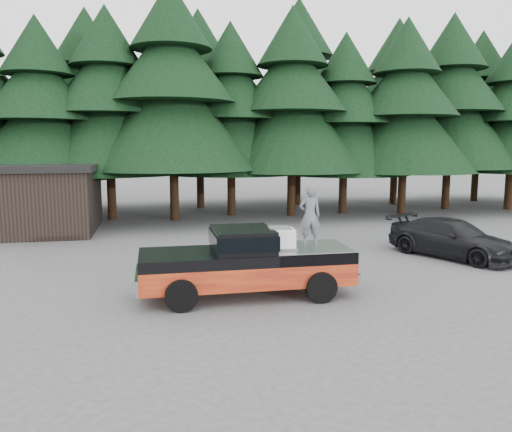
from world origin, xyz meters
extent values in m
plane|color=#494A4C|center=(0.00, 0.00, 0.00)|extent=(120.00, 120.00, 0.00)
cube|color=black|center=(0.17, -0.65, 1.62)|extent=(1.66, 1.90, 0.59)
cube|color=white|center=(1.19, -0.79, 1.60)|extent=(0.84, 0.71, 0.55)
imported|color=#585B5F|center=(2.16, -0.45, 2.19)|extent=(0.65, 0.44, 1.72)
imported|color=black|center=(8.79, 2.64, 0.72)|extent=(3.92, 5.32, 1.43)
cube|color=black|center=(-9.00, 12.00, 1.50)|extent=(8.00, 6.00, 3.00)
cube|color=black|center=(-9.00, 12.00, 3.15)|extent=(8.40, 6.40, 0.30)
camera|label=1|loc=(-2.22, -13.92, 4.13)|focal=35.00mm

